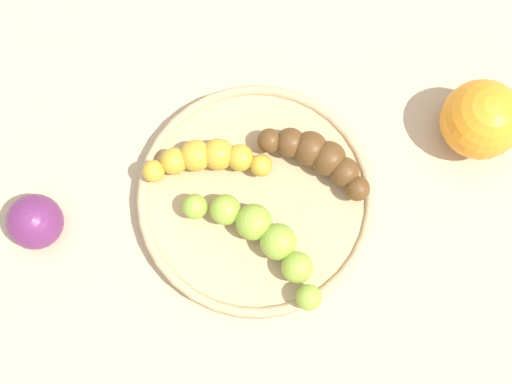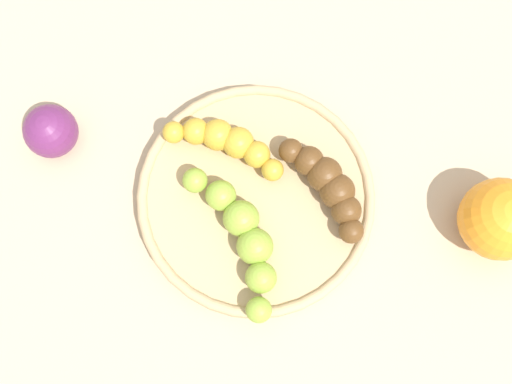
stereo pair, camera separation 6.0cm
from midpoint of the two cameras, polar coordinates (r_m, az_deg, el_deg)
The scene contains 7 objects.
ground_plane at distance 0.64m, azimuth -2.64°, elevation -1.36°, with size 2.40×2.40×0.00m, color tan.
fruit_bowl at distance 0.63m, azimuth -2.69°, elevation -1.12°, with size 0.23×0.23×0.02m.
banana_green at distance 0.59m, azimuth -2.34°, elevation -4.55°, with size 0.10×0.13×0.03m.
banana_overripe at distance 0.61m, azimuth 2.63°, elevation 2.50°, with size 0.09×0.09×0.03m.
banana_spotted at distance 0.62m, azimuth -7.01°, elevation 2.31°, with size 0.12×0.05×0.03m.
plum_purple at distance 0.65m, azimuth -21.13°, elevation -2.98°, with size 0.05×0.05×0.05m, color #662659.
orange_fruit at distance 0.65m, azimuth 16.53°, elevation 5.50°, with size 0.08×0.08×0.08m, color orange.
Camera 1 is at (-0.03, -0.14, 0.62)m, focal length 46.07 mm.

